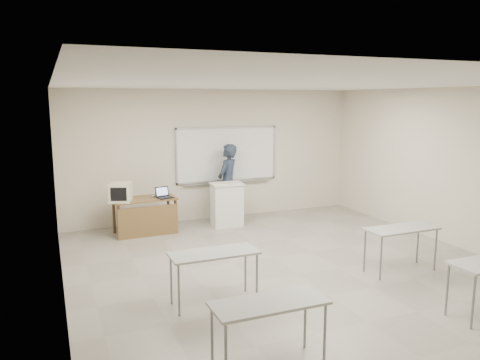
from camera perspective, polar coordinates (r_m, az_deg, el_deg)
name	(u,v)px	position (r m, az deg, el deg)	size (l,w,h in m)	color
floor	(298,275)	(7.71, 7.10, -11.37)	(7.00, 8.00, 0.01)	gray
whiteboard	(227,155)	(10.99, -1.59, 3.05)	(2.48, 0.10, 1.31)	white
student_desks	(350,261)	(6.41, 13.26, -9.56)	(4.40, 2.20, 0.73)	gray
instructor_desk	(146,210)	(9.85, -11.43, -3.59)	(1.29, 0.65, 0.75)	brown
podium	(227,204)	(10.35, -1.61, -2.98)	(0.69, 0.50, 0.96)	silver
crt_monitor	(121,192)	(9.67, -14.29, -1.44)	(0.41, 0.46, 0.39)	beige
laptop	(165,195)	(9.85, -9.19, -1.83)	(0.30, 0.28, 0.22)	black
mouse	(153,196)	(9.99, -10.53, -1.92)	(0.10, 0.06, 0.04)	#A4A6AD
keyboard	(222,184)	(10.09, -2.18, -0.48)	(0.44, 0.15, 0.02)	beige
presenter	(228,182)	(10.76, -1.49, -0.29)	(0.65, 0.43, 1.77)	black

